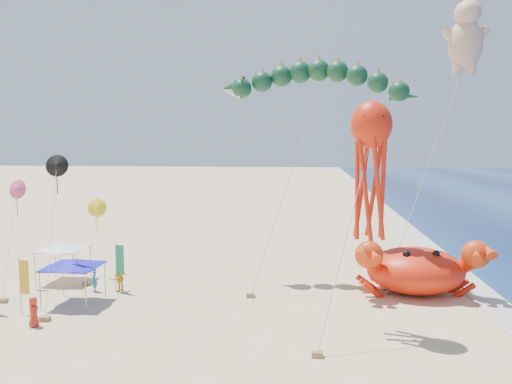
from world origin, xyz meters
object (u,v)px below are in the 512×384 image
(canopy_blue, at_px, (73,263))
(crab_inflatable, at_px, (416,269))
(dragon_kite, at_px, (314,86))
(canopy_white, at_px, (63,246))
(cherub_kite, at_px, (466,35))
(octopus_kite, at_px, (370,160))

(canopy_blue, bearing_deg, crab_inflatable, 11.34)
(dragon_kite, height_order, canopy_white, dragon_kite)
(dragon_kite, distance_m, canopy_white, 20.00)
(cherub_kite, bearing_deg, crab_inflatable, -135.33)
(dragon_kite, bearing_deg, canopy_blue, -156.37)
(cherub_kite, relative_size, canopy_blue, 5.85)
(cherub_kite, height_order, canopy_white, cherub_kite)
(crab_inflatable, xyz_separation_m, cherub_kite, (3.47, 3.43, 14.90))
(canopy_blue, bearing_deg, canopy_white, 122.94)
(crab_inflatable, xyz_separation_m, dragon_kite, (-6.41, 2.02, 11.52))
(crab_inflatable, height_order, dragon_kite, dragon_kite)
(crab_inflatable, relative_size, dragon_kite, 0.56)
(octopus_kite, xyz_separation_m, canopy_blue, (-16.62, 2.43, -6.17))
(cherub_kite, distance_m, octopus_kite, 14.59)
(crab_inflatable, height_order, canopy_white, crab_inflatable)
(canopy_blue, bearing_deg, cherub_kite, 17.49)
(crab_inflatable, relative_size, cherub_kite, 0.43)
(dragon_kite, relative_size, canopy_blue, 4.51)
(canopy_white, bearing_deg, cherub_kite, 6.55)
(canopy_white, bearing_deg, crab_inflatable, -0.88)
(crab_inflatable, height_order, cherub_kite, cherub_kite)
(dragon_kite, height_order, canopy_blue, dragon_kite)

